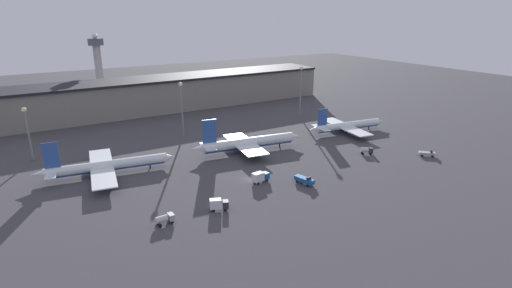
{
  "coord_description": "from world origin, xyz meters",
  "views": [
    {
      "loc": [
        -61.05,
        -104.8,
        52.88
      ],
      "look_at": [
        11.65,
        14.58,
        6.0
      ],
      "focal_mm": 28.0,
      "sensor_mm": 36.0,
      "label": 1
    }
  ],
  "objects_px": {
    "service_vehicle_3": "(165,219)",
    "service_vehicle_5": "(367,150)",
    "airplane_0": "(106,166)",
    "airplane_1": "(248,143)",
    "service_vehicle_0": "(427,153)",
    "service_vehicle_4": "(304,180)",
    "service_vehicle_1": "(260,177)",
    "airplane_2": "(347,126)",
    "control_tower": "(98,62)",
    "service_vehicle_2": "(218,204)"
  },
  "relations": [
    {
      "from": "service_vehicle_0",
      "to": "service_vehicle_5",
      "type": "distance_m",
      "value": 22.66
    },
    {
      "from": "service_vehicle_3",
      "to": "airplane_2",
      "type": "bearing_deg",
      "value": 18.04
    },
    {
      "from": "service_vehicle_5",
      "to": "control_tower",
      "type": "bearing_deg",
      "value": 146.52
    },
    {
      "from": "airplane_1",
      "to": "airplane_2",
      "type": "xyz_separation_m",
      "value": [
        51.97,
        -0.78,
        -0.51
      ]
    },
    {
      "from": "airplane_2",
      "to": "service_vehicle_1",
      "type": "relative_size",
      "value": 6.53
    },
    {
      "from": "airplane_0",
      "to": "airplane_1",
      "type": "distance_m",
      "value": 52.92
    },
    {
      "from": "service_vehicle_1",
      "to": "service_vehicle_4",
      "type": "distance_m",
      "value": 14.29
    },
    {
      "from": "airplane_2",
      "to": "airplane_0",
      "type": "bearing_deg",
      "value": -174.65
    },
    {
      "from": "service_vehicle_4",
      "to": "airplane_1",
      "type": "bearing_deg",
      "value": 167.24
    },
    {
      "from": "airplane_1",
      "to": "service_vehicle_4",
      "type": "height_order",
      "value": "airplane_1"
    },
    {
      "from": "control_tower",
      "to": "service_vehicle_5",
      "type": "bearing_deg",
      "value": -67.42
    },
    {
      "from": "control_tower",
      "to": "service_vehicle_2",
      "type": "bearing_deg",
      "value": -91.05
    },
    {
      "from": "service_vehicle_0",
      "to": "service_vehicle_1",
      "type": "relative_size",
      "value": 0.94
    },
    {
      "from": "service_vehicle_3",
      "to": "service_vehicle_5",
      "type": "bearing_deg",
      "value": 5.01
    },
    {
      "from": "airplane_2",
      "to": "service_vehicle_1",
      "type": "distance_m",
      "value": 69.25
    },
    {
      "from": "service_vehicle_3",
      "to": "service_vehicle_2",
      "type": "bearing_deg",
      "value": -4.51
    },
    {
      "from": "service_vehicle_5",
      "to": "airplane_2",
      "type": "bearing_deg",
      "value": 94.91
    },
    {
      "from": "service_vehicle_1",
      "to": "service_vehicle_3",
      "type": "height_order",
      "value": "service_vehicle_1"
    },
    {
      "from": "airplane_2",
      "to": "service_vehicle_3",
      "type": "distance_m",
      "value": 105.51
    },
    {
      "from": "airplane_1",
      "to": "service_vehicle_0",
      "type": "relative_size",
      "value": 7.99
    },
    {
      "from": "service_vehicle_3",
      "to": "service_vehicle_4",
      "type": "distance_m",
      "value": 46.69
    },
    {
      "from": "airplane_1",
      "to": "service_vehicle_4",
      "type": "xyz_separation_m",
      "value": [
        -0.24,
        -36.4,
        -2.1
      ]
    },
    {
      "from": "airplane_0",
      "to": "service_vehicle_0",
      "type": "distance_m",
      "value": 117.41
    },
    {
      "from": "airplane_2",
      "to": "service_vehicle_3",
      "type": "height_order",
      "value": "airplane_2"
    },
    {
      "from": "service_vehicle_0",
      "to": "service_vehicle_4",
      "type": "xyz_separation_m",
      "value": [
        -55.85,
        4.01,
        0.24
      ]
    },
    {
      "from": "airplane_1",
      "to": "control_tower",
      "type": "bearing_deg",
      "value": 110.64
    },
    {
      "from": "airplane_1",
      "to": "control_tower",
      "type": "xyz_separation_m",
      "value": [
        -28.6,
        132.68,
        19.74
      ]
    },
    {
      "from": "service_vehicle_1",
      "to": "service_vehicle_4",
      "type": "bearing_deg",
      "value": -44.4
    },
    {
      "from": "service_vehicle_5",
      "to": "airplane_1",
      "type": "bearing_deg",
      "value": 178.67
    },
    {
      "from": "airplane_2",
      "to": "service_vehicle_4",
      "type": "distance_m",
      "value": 63.22
    },
    {
      "from": "service_vehicle_2",
      "to": "service_vehicle_3",
      "type": "relative_size",
      "value": 1.14
    },
    {
      "from": "service_vehicle_2",
      "to": "control_tower",
      "type": "bearing_deg",
      "value": 111.24
    },
    {
      "from": "service_vehicle_1",
      "to": "service_vehicle_5",
      "type": "bearing_deg",
      "value": -6.47
    },
    {
      "from": "service_vehicle_2",
      "to": "service_vehicle_1",
      "type": "bearing_deg",
      "value": 49.31
    },
    {
      "from": "service_vehicle_2",
      "to": "service_vehicle_5",
      "type": "bearing_deg",
      "value": 31.71
    },
    {
      "from": "airplane_0",
      "to": "airplane_2",
      "type": "xyz_separation_m",
      "value": [
        104.66,
        -5.71,
        -0.05
      ]
    },
    {
      "from": "airplane_1",
      "to": "service_vehicle_3",
      "type": "height_order",
      "value": "airplane_1"
    },
    {
      "from": "service_vehicle_0",
      "to": "control_tower",
      "type": "xyz_separation_m",
      "value": [
        -84.21,
        173.08,
        22.08
      ]
    },
    {
      "from": "airplane_0",
      "to": "service_vehicle_1",
      "type": "xyz_separation_m",
      "value": [
        40.96,
        -32.85,
        -1.09
      ]
    },
    {
      "from": "service_vehicle_3",
      "to": "service_vehicle_5",
      "type": "xyz_separation_m",
      "value": [
        84.54,
        10.93,
        0.08
      ]
    },
    {
      "from": "airplane_0",
      "to": "service_vehicle_2",
      "type": "xyz_separation_m",
      "value": [
        20.96,
        -43.05,
        -1.14
      ]
    },
    {
      "from": "airplane_1",
      "to": "service_vehicle_5",
      "type": "height_order",
      "value": "airplane_1"
    },
    {
      "from": "airplane_1",
      "to": "service_vehicle_5",
      "type": "relative_size",
      "value": 9.11
    },
    {
      "from": "service_vehicle_5",
      "to": "control_tower",
      "type": "distance_m",
      "value": 173.87
    },
    {
      "from": "airplane_0",
      "to": "control_tower",
      "type": "distance_m",
      "value": 131.55
    },
    {
      "from": "airplane_1",
      "to": "service_vehicle_1",
      "type": "distance_m",
      "value": 30.32
    },
    {
      "from": "service_vehicle_2",
      "to": "control_tower",
      "type": "distance_m",
      "value": 172.15
    },
    {
      "from": "service_vehicle_1",
      "to": "service_vehicle_3",
      "type": "xyz_separation_m",
      "value": [
        -35.18,
        -9.63,
        -0.47
      ]
    },
    {
      "from": "airplane_1",
      "to": "service_vehicle_4",
      "type": "bearing_deg",
      "value": -81.91
    },
    {
      "from": "airplane_0",
      "to": "airplane_1",
      "type": "xyz_separation_m",
      "value": [
        52.69,
        -4.93,
        0.46
      ]
    }
  ]
}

